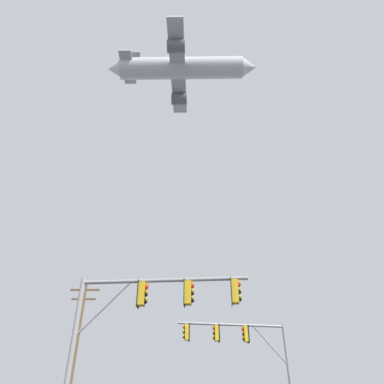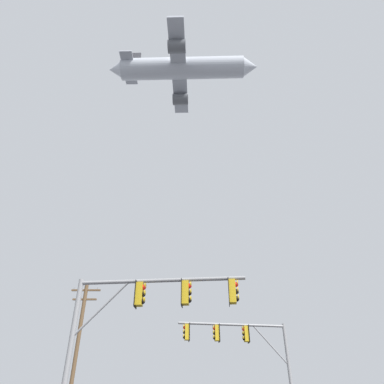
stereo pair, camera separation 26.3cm
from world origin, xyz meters
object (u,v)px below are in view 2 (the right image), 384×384
object	(u,v)px
signal_pole_far	(246,349)
utility_pole	(76,354)
signal_pole_near	(142,313)
airplane	(182,69)

from	to	relation	value
signal_pole_far	utility_pole	bearing A→B (deg)	160.97
signal_pole_near	signal_pole_far	xyz separation A→B (m)	(5.08, 9.43, 0.32)
signal_pole_far	airplane	xyz separation A→B (m)	(-4.67, 11.28, 39.49)
signal_pole_near	utility_pole	distance (m)	14.75
signal_pole_near	airplane	xyz separation A→B (m)	(0.41, 20.71, 39.81)
signal_pole_far	airplane	distance (m)	41.34
signal_pole_far	airplane	world-z (taller)	airplane
signal_pole_far	signal_pole_near	bearing A→B (deg)	-118.32
utility_pole	airplane	world-z (taller)	airplane
utility_pole	airplane	xyz separation A→B (m)	(6.67, 7.37, 39.14)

